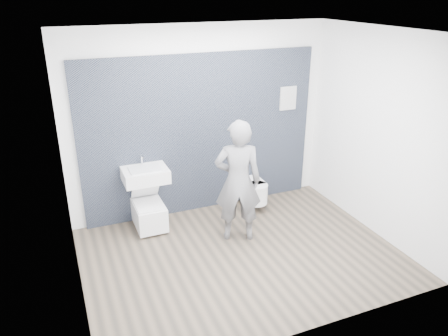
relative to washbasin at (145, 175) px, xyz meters
name	(u,v)px	position (x,y,z in m)	size (l,w,h in m)	color
ground	(241,255)	(0.94, -1.21, -0.82)	(4.00, 4.00, 0.00)	brown
room_shell	(244,128)	(0.94, -1.21, 0.92)	(4.00, 4.00, 4.00)	white
tile_wall	(203,206)	(0.94, 0.26, -0.82)	(3.60, 0.06, 2.40)	black
washbasin	(145,175)	(0.00, 0.00, 0.00)	(0.62, 0.47, 0.47)	white
toilet_square	(149,213)	(0.00, -0.06, -0.58)	(0.41, 0.60, 0.72)	white
toilet_rounded	(254,191)	(1.67, -0.06, -0.53)	(0.34, 0.58, 0.32)	white
info_placard	(283,193)	(2.37, 0.22, -0.82)	(0.28, 0.03, 0.37)	white
visitor	(238,182)	(1.07, -0.79, 0.04)	(0.62, 0.41, 1.71)	slate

